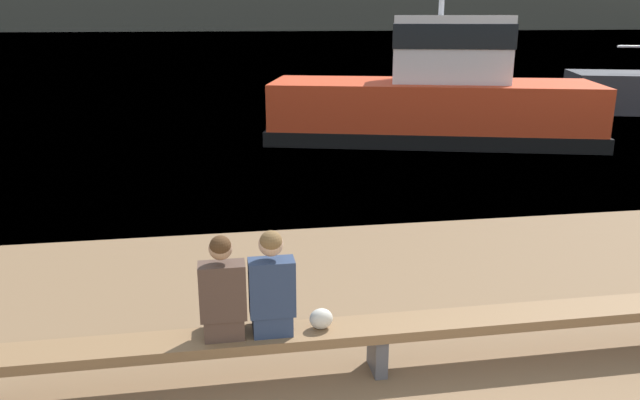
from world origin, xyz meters
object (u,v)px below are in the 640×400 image
at_px(bench_main, 378,332).
at_px(person_right, 272,288).
at_px(person_left, 223,293).
at_px(tugboat_red, 435,102).
at_px(shopping_bag, 321,319).

xyz_separation_m(bench_main, person_right, (-1.00, 0.00, 0.53)).
bearing_deg(person_right, person_left, 179.83).
bearing_deg(bench_main, tugboat_red, 68.00).
bearing_deg(bench_main, person_left, 179.81).
relative_size(bench_main, tugboat_red, 0.85).
distance_m(person_left, tugboat_red, 12.40).
xyz_separation_m(person_left, shopping_bag, (0.89, 0.00, -0.33)).
bearing_deg(tugboat_red, shopping_bag, 171.57).
relative_size(person_left, person_right, 0.98).
relative_size(bench_main, shopping_bag, 35.37).
relative_size(person_left, tugboat_red, 0.11).
height_order(bench_main, person_left, person_left).
distance_m(bench_main, person_left, 1.53).
height_order(person_right, tugboat_red, tugboat_red).
xyz_separation_m(person_right, tugboat_red, (5.42, 10.93, 0.11)).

